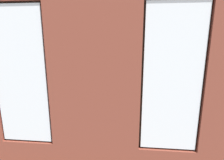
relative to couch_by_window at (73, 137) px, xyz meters
The scene contains 17 objects.
ground_plane 2.28m from the couch_by_window, 105.15° to the right, with size 7.23×6.41×0.10m, color brown.
brick_wall_with_windows 1.49m from the couch_by_window, 132.21° to the left, with size 6.63×0.30×3.14m.
white_wall_right 3.55m from the couch_by_window, 36.38° to the right, with size 0.10×5.41×3.14m, color silver.
couch_by_window is the anchor object (origin of this frame).
couch_left 3.58m from the couch_by_window, 153.56° to the right, with size 0.94×1.93×0.80m.
coffee_table 2.29m from the couch_by_window, 106.88° to the right, with size 1.58×0.80×0.40m.
cup_ceramic 2.22m from the couch_by_window, 110.71° to the right, with size 0.09×0.09×0.11m, color #4C4C51.
candle_jar 2.30m from the couch_by_window, 106.88° to the right, with size 0.08×0.08×0.12m, color #B7333D.
table_plant_small 2.35m from the couch_by_window, 101.55° to the right, with size 0.12×0.12×0.20m.
remote_silver 2.58m from the couch_by_window, 115.23° to the right, with size 0.05×0.17×0.02m, color #B2B2B7.
media_console 3.19m from the couch_by_window, 41.87° to the right, with size 1.09×0.42×0.48m, color black.
tv_flatscreen 3.24m from the couch_by_window, 41.91° to the right, with size 1.12×0.20×0.78m.
potted_plant_by_left_couch 4.10m from the couch_by_window, 133.18° to the right, with size 0.24×0.24×0.41m.
potted_plant_between_couches 1.38m from the couch_by_window, behind, with size 0.60×0.60×0.88m.
potted_plant_foreground_right 4.81m from the couch_by_window, 64.29° to the right, with size 0.86×0.85×1.37m.
potted_plant_corner_near_left 5.52m from the couch_by_window, 127.55° to the right, with size 0.92×0.93×1.34m.
potted_plant_mid_room_small 3.20m from the couch_by_window, 118.00° to the right, with size 0.22×0.22×0.40m.
Camera 1 is at (-0.51, 5.28, 2.24)m, focal length 28.00 mm.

